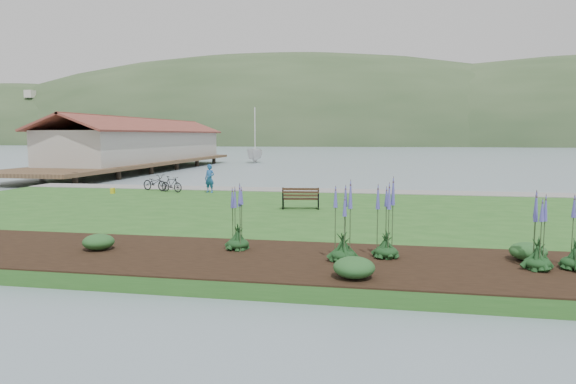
# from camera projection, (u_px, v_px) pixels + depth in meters

# --- Properties ---
(ground) EXTENTS (600.00, 600.00, 0.00)m
(ground) POSITION_uv_depth(u_px,v_px,m) (275.00, 215.00, 23.31)
(ground) COLOR gray
(ground) RESTS_ON ground
(lawn) EXTENTS (34.00, 20.00, 0.40)m
(lawn) POSITION_uv_depth(u_px,v_px,m) (264.00, 218.00, 21.34)
(lawn) COLOR #275A1F
(lawn) RESTS_ON ground
(shoreline_path) EXTENTS (34.00, 2.20, 0.03)m
(shoreline_path) POSITION_uv_depth(u_px,v_px,m) (299.00, 190.00, 30.01)
(shoreline_path) COLOR gray
(shoreline_path) RESTS_ON lawn
(garden_bed) EXTENTS (24.00, 4.40, 0.04)m
(garden_bed) POSITION_uv_depth(u_px,v_px,m) (309.00, 260.00, 13.15)
(garden_bed) COLOR black
(garden_bed) RESTS_ON lawn
(far_hillside) EXTENTS (580.00, 80.00, 38.00)m
(far_hillside) POSITION_uv_depth(u_px,v_px,m) (427.00, 145.00, 185.73)
(far_hillside) COLOR #314A2A
(far_hillside) RESTS_ON ground
(pier_pavilion) EXTENTS (8.00, 36.00, 5.40)m
(pier_pavilion) POSITION_uv_depth(u_px,v_px,m) (143.00, 144.00, 53.57)
(pier_pavilion) COLOR #4C3826
(pier_pavilion) RESTS_ON ground
(park_bench) EXTENTS (1.66, 0.86, 0.99)m
(park_bench) POSITION_uv_depth(u_px,v_px,m) (301.00, 198.00, 22.33)
(park_bench) COLOR black
(park_bench) RESTS_ON lawn
(person) EXTENTS (0.77, 0.61, 1.86)m
(person) POSITION_uv_depth(u_px,v_px,m) (210.00, 176.00, 28.75)
(person) COLOR #21569A
(person) RESTS_ON lawn
(bicycle_a) EXTENTS (1.23, 1.91, 0.94)m
(bicycle_a) POSITION_uv_depth(u_px,v_px,m) (155.00, 183.00, 29.78)
(bicycle_a) COLOR black
(bicycle_a) RESTS_ON lawn
(bicycle_b) EXTENTS (0.87, 1.54, 0.89)m
(bicycle_b) POSITION_uv_depth(u_px,v_px,m) (171.00, 184.00, 29.05)
(bicycle_b) COLOR black
(bicycle_b) RESTS_ON lawn
(sailboat) EXTENTS (10.00, 10.13, 23.00)m
(sailboat) POSITION_uv_depth(u_px,v_px,m) (255.00, 163.00, 67.65)
(sailboat) COLOR silver
(sailboat) RESTS_ON ground
(pannier) EXTENTS (0.23, 0.31, 0.31)m
(pannier) POSITION_uv_depth(u_px,v_px,m) (113.00, 191.00, 28.33)
(pannier) COLOR gold
(pannier) RESTS_ON lawn
(echium_0) EXTENTS (0.62, 0.62, 2.23)m
(echium_0) POSITION_uv_depth(u_px,v_px,m) (343.00, 226.00, 12.88)
(echium_0) COLOR #123316
(echium_0) RESTS_ON garden_bed
(echium_1) EXTENTS (0.62, 0.62, 2.32)m
(echium_1) POSITION_uv_depth(u_px,v_px,m) (387.00, 221.00, 13.25)
(echium_1) COLOR #123316
(echium_1) RESTS_ON garden_bed
(echium_2) EXTENTS (0.62, 0.62, 1.92)m
(echium_2) POSITION_uv_depth(u_px,v_px,m) (539.00, 238.00, 12.08)
(echium_2) COLOR #123316
(echium_2) RESTS_ON garden_bed
(echium_3) EXTENTS (0.62, 0.62, 2.30)m
(echium_3) POSITION_uv_depth(u_px,v_px,m) (576.00, 233.00, 12.10)
(echium_3) COLOR #123316
(echium_3) RESTS_ON garden_bed
(echium_4) EXTENTS (0.62, 0.62, 2.17)m
(echium_4) POSITION_uv_depth(u_px,v_px,m) (238.00, 216.00, 14.22)
(echium_4) COLOR #123316
(echium_4) RESTS_ON garden_bed
(shrub_0) EXTENTS (0.86, 0.86, 0.43)m
(shrub_0) POSITION_uv_depth(u_px,v_px,m) (99.00, 242.00, 14.27)
(shrub_0) COLOR #1E4C21
(shrub_0) RESTS_ON garden_bed
(shrub_1) EXTENTS (0.94, 0.94, 0.47)m
(shrub_1) POSITION_uv_depth(u_px,v_px,m) (354.00, 267.00, 11.44)
(shrub_1) COLOR #1E4C21
(shrub_1) RESTS_ON garden_bed
(shrub_2) EXTENTS (0.91, 0.91, 0.46)m
(shrub_2) POSITION_uv_depth(u_px,v_px,m) (528.00, 251.00, 13.04)
(shrub_2) COLOR #1E4C21
(shrub_2) RESTS_ON garden_bed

